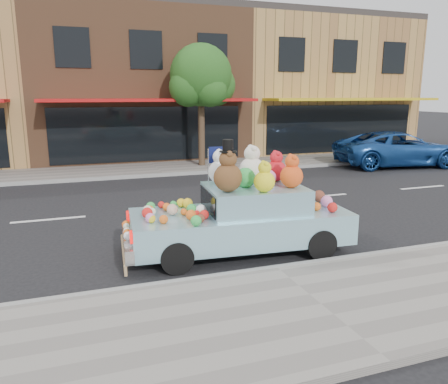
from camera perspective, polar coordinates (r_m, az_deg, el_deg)
name	(u,v)px	position (r m, az deg, el deg)	size (l,w,h in m)	color
ground	(199,207)	(12.47, -3.28, -1.94)	(120.00, 120.00, 0.00)	black
near_sidewalk	(321,307)	(6.81, 12.53, -14.50)	(60.00, 3.00, 0.12)	gray
far_sidewalk	(156,169)	(18.66, -8.82, 3.01)	(60.00, 3.00, 0.12)	gray
near_kerb	(276,270)	(8.00, 6.83, -10.02)	(60.00, 0.12, 0.13)	gray
far_kerb	(164,175)	(17.21, -7.90, 2.24)	(60.00, 0.12, 0.13)	gray
storefront_mid	(134,84)	(23.82, -11.62, 13.61)	(10.00, 9.80, 7.30)	brown
storefront_right	(304,86)	(27.08, 10.46, 13.51)	(10.00, 9.80, 7.30)	#AA8147
street_tree	(201,81)	(18.93, -3.00, 14.31)	(3.00, 2.70, 5.22)	#38281C
car_blue	(398,149)	(20.94, 21.78, 5.25)	(2.54, 5.51, 1.53)	#1B4B98
art_car	(242,214)	(8.75, 2.37, -2.86)	(4.61, 2.10, 2.33)	black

